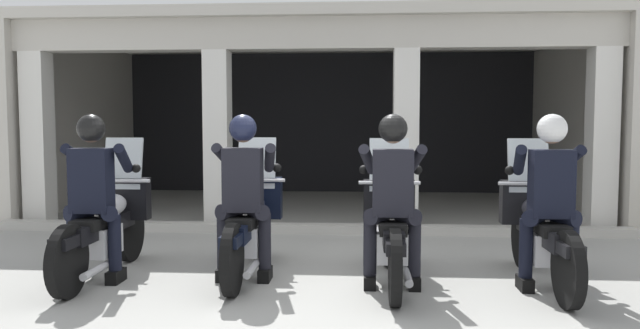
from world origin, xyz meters
TOP-DOWN VIEW (x-y plane):
  - ground_plane at (0.00, 3.00)m, footprint 80.00×80.00m
  - station_building at (-0.32, 5.46)m, footprint 9.18×5.05m
  - kerb_strip at (-0.32, 2.43)m, footprint 8.68×0.24m
  - motorcycle_far_left at (-2.09, 0.06)m, footprint 0.62×2.04m
  - police_officer_far_left at (-2.09, -0.22)m, footprint 0.63×0.61m
  - motorcycle_center_left at (-0.70, 0.23)m, footprint 0.62×2.04m
  - police_officer_center_left at (-0.70, -0.05)m, footprint 0.63×0.61m
  - motorcycle_center_right at (0.70, 0.05)m, footprint 0.62×2.04m
  - police_officer_center_right at (0.70, -0.23)m, footprint 0.63×0.61m
  - motorcycle_far_right at (2.09, 0.07)m, footprint 0.62×2.04m
  - police_officer_far_right at (2.09, -0.21)m, footprint 0.63×0.61m

SIDE VIEW (x-z plane):
  - ground_plane at x=0.00m, z-range 0.00..0.00m
  - kerb_strip at x=-0.32m, z-range 0.00..0.12m
  - motorcycle_far_left at x=-2.09m, z-range -0.17..1.17m
  - motorcycle_center_left at x=-0.70m, z-range -0.17..1.17m
  - motorcycle_center_right at x=0.70m, z-range -0.17..1.17m
  - motorcycle_far_right at x=2.09m, z-range -0.17..1.17m
  - police_officer_far_left at x=-2.09m, z-range 0.15..1.73m
  - police_officer_center_left at x=-0.70m, z-range 0.15..1.73m
  - police_officer_center_right at x=0.70m, z-range 0.15..1.73m
  - police_officer_far_right at x=2.09m, z-range 0.15..1.73m
  - station_building at x=-0.32m, z-range 0.43..3.55m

